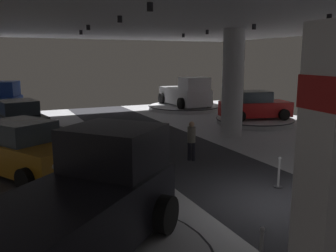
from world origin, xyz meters
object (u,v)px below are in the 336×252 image
display_car_far_left (18,119)px  display_car_mid_left (24,150)px  display_platform_mid_left (27,178)px  display_platform_deep_right (184,107)px  display_car_far_right (255,106)px  column_right (233,83)px  visitor_walking_near (191,138)px  display_platform_far_right (255,121)px  pickup_truck_near_left (75,210)px  pickup_truck_deep_right (186,94)px  display_platform_far_left (20,138)px

display_car_far_left → display_car_mid_left: size_ratio=0.99×
display_platform_mid_left → display_platform_deep_right: display_platform_mid_left is taller
display_car_far_right → display_platform_mid_left: bearing=-157.5°
column_right → visitor_walking_near: (-4.21, -3.29, -1.84)m
display_car_far_left → display_car_far_right: size_ratio=0.99×
display_platform_far_right → display_car_far_right: display_car_far_right is taller
column_right → pickup_truck_near_left: (-9.79, -8.94, -1.53)m
column_right → display_car_far_right: bearing=34.4°
column_right → display_car_far_right: column_right is taller
display_car_mid_left → display_platform_deep_right: 18.24m
pickup_truck_deep_right → display_platform_far_right: size_ratio=1.12×
display_platform_mid_left → display_car_far_left: bearing=89.1°
display_platform_far_left → visitor_walking_near: 8.94m
display_platform_deep_right → pickup_truck_deep_right: 1.12m
display_platform_far_left → pickup_truck_deep_right: 13.99m
display_car_far_left → display_platform_deep_right: 14.14m
display_car_mid_left → display_car_far_right: display_car_mid_left is taller
visitor_walking_near → display_platform_mid_left: bearing=-179.0°
display_platform_deep_right → display_car_far_left: bearing=-152.4°
column_right → display_car_mid_left: bearing=-162.0°
display_platform_far_right → display_car_far_left: bearing=175.8°
column_right → visitor_walking_near: size_ratio=3.46×
display_platform_deep_right → pickup_truck_near_left: (-12.05, -18.69, 1.05)m
display_platform_mid_left → pickup_truck_deep_right: 18.02m
display_platform_far_right → column_right: bearing=-146.0°
display_car_far_right → display_car_mid_left: bearing=-157.6°
display_car_far_left → display_car_far_right: (13.52, -0.99, -0.01)m
pickup_truck_near_left → display_car_far_left: bearing=92.1°
column_right → display_platform_far_left: (-10.25, 3.26, -2.56)m
column_right → display_car_far_left: (-10.24, 3.23, -1.65)m
display_platform_far_left → visitor_walking_near: visitor_walking_near is taller
display_car_far_left → display_platform_deep_right: (12.51, 6.53, -0.92)m
display_platform_far_left → pickup_truck_near_left: 12.24m
display_car_far_left → pickup_truck_deep_right: (12.50, 6.21, 0.15)m
display_platform_far_left → pickup_truck_deep_right: (12.51, 6.18, 1.06)m
display_car_far_left → display_platform_mid_left: display_car_far_left is taller
display_platform_mid_left → pickup_truck_near_left: size_ratio=1.04×
display_platform_mid_left → visitor_walking_near: bearing=1.0°
column_right → display_car_far_left: bearing=162.5°
display_platform_mid_left → visitor_walking_near: 6.18m
display_car_far_left → visitor_walking_near: size_ratio=2.81×
display_car_mid_left → pickup_truck_deep_right: bearing=45.4°
display_car_far_left → display_car_mid_left: display_car_mid_left is taller
display_platform_deep_right → pickup_truck_near_left: 22.27m
pickup_truck_deep_right → pickup_truck_near_left: bearing=-123.3°
column_right → display_platform_mid_left: size_ratio=0.98×
display_platform_deep_right → visitor_walking_near: (-6.47, -13.05, 0.73)m
pickup_truck_deep_right → visitor_walking_near: 14.28m
display_platform_far_left → pickup_truck_near_left: size_ratio=0.99×
display_platform_mid_left → pickup_truck_near_left: (0.56, -5.54, 1.02)m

